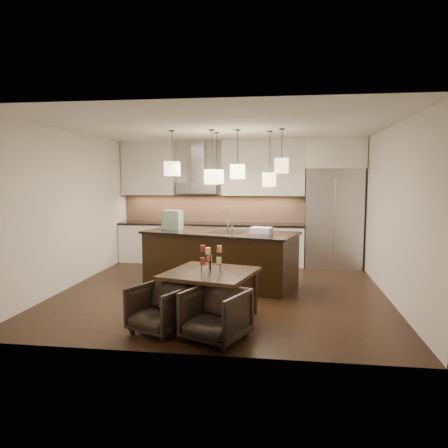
# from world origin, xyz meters

# --- Properties ---
(floor) EXTENTS (5.50, 5.50, 0.02)m
(floor) POSITION_xyz_m (0.00, 0.00, -0.01)
(floor) COLOR black
(floor) RESTS_ON ground
(ceiling) EXTENTS (5.50, 5.50, 0.02)m
(ceiling) POSITION_xyz_m (0.00, 0.00, 2.81)
(ceiling) COLOR white
(ceiling) RESTS_ON wall_back
(wall_back) EXTENTS (5.50, 0.02, 2.80)m
(wall_back) POSITION_xyz_m (0.00, 2.76, 1.40)
(wall_back) COLOR silver
(wall_back) RESTS_ON ground
(wall_front) EXTENTS (5.50, 0.02, 2.80)m
(wall_front) POSITION_xyz_m (0.00, -2.76, 1.40)
(wall_front) COLOR silver
(wall_front) RESTS_ON ground
(wall_left) EXTENTS (0.02, 5.50, 2.80)m
(wall_left) POSITION_xyz_m (-2.76, 0.00, 1.40)
(wall_left) COLOR silver
(wall_left) RESTS_ON ground
(wall_right) EXTENTS (0.02, 5.50, 2.80)m
(wall_right) POSITION_xyz_m (2.76, 0.00, 1.40)
(wall_right) COLOR silver
(wall_right) RESTS_ON ground
(refrigerator) EXTENTS (1.20, 0.72, 2.15)m
(refrigerator) POSITION_xyz_m (2.10, 2.38, 1.07)
(refrigerator) COLOR #B7B7BA
(refrigerator) RESTS_ON floor
(fridge_panel) EXTENTS (1.26, 0.72, 0.65)m
(fridge_panel) POSITION_xyz_m (2.10, 2.38, 2.47)
(fridge_panel) COLOR silver
(fridge_panel) RESTS_ON refrigerator
(lower_cabinets) EXTENTS (4.21, 0.62, 0.88)m
(lower_cabinets) POSITION_xyz_m (-0.62, 2.43, 0.44)
(lower_cabinets) COLOR silver
(lower_cabinets) RESTS_ON floor
(countertop) EXTENTS (4.21, 0.66, 0.04)m
(countertop) POSITION_xyz_m (-0.62, 2.43, 0.90)
(countertop) COLOR black
(countertop) RESTS_ON lower_cabinets
(backsplash) EXTENTS (4.21, 0.02, 0.63)m
(backsplash) POSITION_xyz_m (-0.62, 2.73, 1.24)
(backsplash) COLOR tan
(backsplash) RESTS_ON countertop
(upper_cab_left) EXTENTS (1.25, 0.35, 1.25)m
(upper_cab_left) POSITION_xyz_m (-2.10, 2.57, 2.17)
(upper_cab_left) COLOR silver
(upper_cab_left) RESTS_ON wall_back
(upper_cab_right) EXTENTS (1.85, 0.35, 1.25)m
(upper_cab_right) POSITION_xyz_m (0.55, 2.57, 2.17)
(upper_cab_right) COLOR silver
(upper_cab_right) RESTS_ON wall_back
(hood_canopy) EXTENTS (0.90, 0.52, 0.24)m
(hood_canopy) POSITION_xyz_m (-0.93, 2.48, 1.72)
(hood_canopy) COLOR #B7B7BA
(hood_canopy) RESTS_ON wall_back
(hood_chimney) EXTENTS (0.30, 0.28, 0.96)m
(hood_chimney) POSITION_xyz_m (-0.93, 2.59, 2.32)
(hood_chimney) COLOR #B7B7BA
(hood_chimney) RESTS_ON hood_canopy
(fruit_bowl) EXTENTS (0.27, 0.27, 0.06)m
(fruit_bowl) POSITION_xyz_m (-1.59, 2.38, 0.95)
(fruit_bowl) COLOR silver
(fruit_bowl) RESTS_ON countertop
(island_body) EXTENTS (2.86, 1.74, 0.94)m
(island_body) POSITION_xyz_m (-0.11, 0.44, 0.47)
(island_body) COLOR black
(island_body) RESTS_ON floor
(island_top) EXTENTS (2.97, 1.85, 0.04)m
(island_top) POSITION_xyz_m (-0.11, 0.44, 0.96)
(island_top) COLOR black
(island_top) RESTS_ON island_body
(faucet) EXTENTS (0.17, 0.28, 0.41)m
(faucet) POSITION_xyz_m (0.03, 0.52, 1.19)
(faucet) COLOR silver
(faucet) RESTS_ON island_top
(tote_bag) EXTENTS (0.40, 0.28, 0.36)m
(tote_bag) POSITION_xyz_m (-1.05, 0.62, 1.17)
(tote_bag) COLOR #1B4F27
(tote_bag) RESTS_ON island_top
(food_container) EXTENTS (0.42, 0.34, 0.11)m
(food_container) POSITION_xyz_m (0.65, 0.29, 1.04)
(food_container) COLOR silver
(food_container) RESTS_ON island_top
(dining_table) EXTENTS (1.38, 1.38, 0.68)m
(dining_table) POSITION_xyz_m (0.06, -1.54, 0.34)
(dining_table) COLOR black
(dining_table) RESTS_ON floor
(candelabra) EXTENTS (0.40, 0.40, 0.40)m
(candelabra) POSITION_xyz_m (0.06, -1.54, 0.88)
(candelabra) COLOR black
(candelabra) RESTS_ON dining_table
(candle_a) EXTENTS (0.08, 0.08, 0.09)m
(candle_a) POSITION_xyz_m (0.18, -1.57, 0.84)
(candle_a) COLOR #EBE293
(candle_a) RESTS_ON candelabra
(candle_b) EXTENTS (0.08, 0.08, 0.09)m
(candle_b) POSITION_xyz_m (0.02, -1.42, 0.84)
(candle_b) COLOR #E27648
(candle_b) RESTS_ON candelabra
(candle_c) EXTENTS (0.08, 0.08, 0.09)m
(candle_c) POSITION_xyz_m (-0.03, -1.63, 0.84)
(candle_c) COLOR maroon
(candle_c) RESTS_ON candelabra
(candle_d) EXTENTS (0.08, 0.08, 0.09)m
(candle_d) POSITION_xyz_m (0.17, -1.48, 0.99)
(candle_d) COLOR #E27648
(candle_d) RESTS_ON candelabra
(candle_e) EXTENTS (0.08, 0.08, 0.09)m
(candle_e) POSITION_xyz_m (-0.05, -1.49, 0.99)
(candle_e) COLOR maroon
(candle_e) RESTS_ON candelabra
(candle_f) EXTENTS (0.08, 0.08, 0.09)m
(candle_f) POSITION_xyz_m (0.05, -1.66, 0.99)
(candle_f) COLOR #EBE293
(candle_f) RESTS_ON candelabra
(armchair_left) EXTENTS (0.87, 0.88, 0.61)m
(armchair_left) POSITION_xyz_m (-0.51, -2.10, 0.30)
(armchair_left) COLOR black
(armchair_left) RESTS_ON floor
(armchair_right) EXTENTS (0.90, 0.91, 0.64)m
(armchair_right) POSITION_xyz_m (0.25, -2.29, 0.32)
(armchair_right) COLOR black
(armchair_right) RESTS_ON floor
(pendant_a) EXTENTS (0.24, 0.24, 0.26)m
(pendant_a) POSITION_xyz_m (-0.96, 0.35, 2.12)
(pendant_a) COLOR beige
(pendant_a) RESTS_ON ceiling
(pendant_b) EXTENTS (0.24, 0.24, 0.26)m
(pendant_b) POSITION_xyz_m (-0.22, 0.78, 1.97)
(pendant_b) COLOR beige
(pendant_b) RESTS_ON ceiling
(pendant_c) EXTENTS (0.24, 0.24, 0.26)m
(pendant_c) POSITION_xyz_m (0.22, 0.38, 2.06)
(pendant_c) COLOR beige
(pendant_c) RESTS_ON ceiling
(pendant_d) EXTENTS (0.24, 0.24, 0.26)m
(pendant_d) POSITION_xyz_m (0.77, 0.68, 1.92)
(pendant_d) COLOR beige
(pendant_d) RESTS_ON ceiling
(pendant_e) EXTENTS (0.24, 0.24, 0.26)m
(pendant_e) POSITION_xyz_m (0.99, 0.33, 2.17)
(pendant_e) COLOR beige
(pendant_e) RESTS_ON ceiling
(pendant_f) EXTENTS (0.24, 0.24, 0.26)m
(pendant_f) POSITION_xyz_m (-0.23, 0.34, 1.97)
(pendant_f) COLOR beige
(pendant_f) RESTS_ON ceiling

